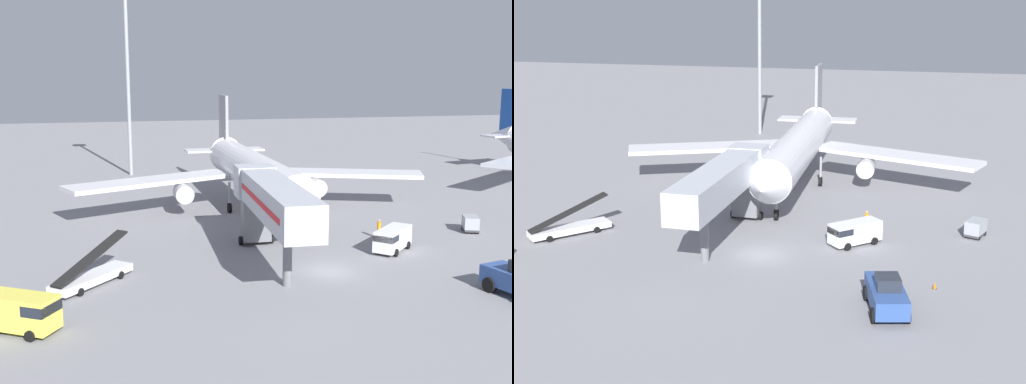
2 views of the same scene
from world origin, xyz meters
TOP-DOWN VIEW (x-y plane):
  - ground_plane at (0.00, 0.00)m, footprint 300.00×300.00m
  - airplane_at_gate at (-1.31, 22.51)m, footprint 40.96×38.91m
  - jet_bridge at (-3.97, 3.08)m, footprint 3.70×18.92m
  - belt_loader_truck at (-18.24, 0.83)m, footprint 6.19×6.75m
  - service_van_mid_center at (7.31, 4.33)m, footprint 4.63×4.57m
  - service_van_near_center at (-22.20, -7.24)m, footprint 5.06×4.19m
  - baggage_cart_mid_right at (17.79, 9.12)m, footprint 2.09×2.53m
  - ground_crew_worker_foreground at (7.95, 8.68)m, footprint 0.41×0.41m
  - apron_light_mast at (-13.46, 51.58)m, footprint 2.40×2.40m

SIDE VIEW (x-z plane):
  - ground_plane at x=0.00m, z-range 0.00..0.00m
  - belt_loader_truck at x=-18.24m, z-range -0.92..2.49m
  - baggage_cart_mid_right at x=17.79m, z-range 0.08..1.65m
  - ground_crew_worker_foreground at x=7.95m, z-range 0.05..1.92m
  - service_van_mid_center at x=7.31m, z-range 0.15..2.22m
  - service_van_near_center at x=-22.20m, z-range 0.16..2.52m
  - airplane_at_gate at x=-1.31m, z-range -1.52..10.82m
  - jet_bridge at x=-3.97m, z-range 1.79..8.96m
  - apron_light_mast at x=-13.46m, z-range 5.16..33.08m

